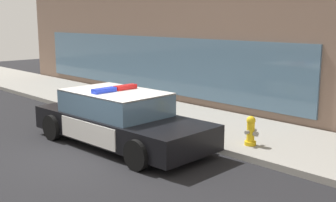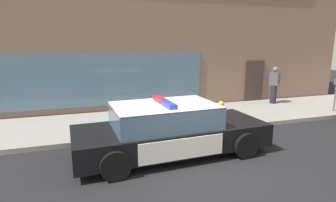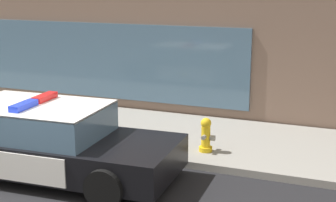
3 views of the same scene
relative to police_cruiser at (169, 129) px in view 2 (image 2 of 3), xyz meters
name	(u,v)px [view 2 (image 2 of 3)]	position (x,y,z in m)	size (l,w,h in m)	color
ground	(197,166)	(0.39, -0.95, -0.68)	(48.00, 48.00, 0.00)	black
sidewalk	(155,121)	(0.39, 2.94, -0.61)	(48.00, 3.36, 0.15)	gray
storefront_building	(90,24)	(-1.39, 10.48, 3.30)	(24.16, 11.71, 7.97)	#7A6051
police_cruiser	(169,129)	(0.00, 0.00, 0.00)	(5.17, 2.31, 1.49)	black
fire_hydrant	(221,111)	(2.63, 1.99, -0.18)	(0.34, 0.39, 0.73)	gold
pedestrian_on_sidewalk	(274,85)	(6.39, 3.82, 0.33)	(0.43, 0.48, 1.71)	#23232D
parking_meter	(336,89)	(7.78, 1.77, 0.40)	(0.12, 0.18, 1.34)	slate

